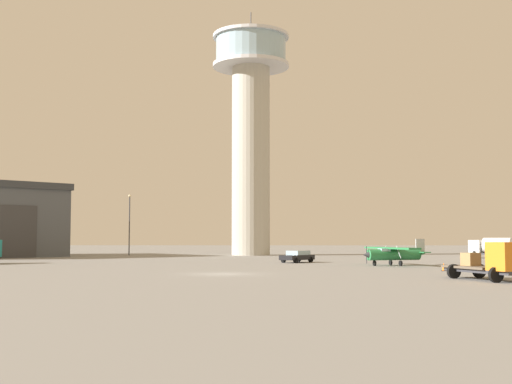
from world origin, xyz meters
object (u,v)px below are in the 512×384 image
Objects in this scene: control_tower at (251,118)px; truck_flatbed_orange at (497,262)px; airplane_green at (394,253)px; car_black at (297,256)px; truck_fuel_tanker_white at (491,247)px; light_post_east at (129,220)px; traffic_cone_near_right at (444,267)px.

control_tower reaches higher than truck_flatbed_orange.
airplane_green is 1.95× the size of car_black.
light_post_east is (-53.96, 12.83, 4.19)m from truck_fuel_tanker_white.
light_post_east is at bearing 128.26° from traffic_cone_near_right.
car_black is 40.39m from light_post_east.
control_tower is 6.94× the size of truck_fuel_tanker_white.
car_black is at bearing -48.62° from light_post_east.
control_tower is 55.75× the size of traffic_cone_near_right.
truck_flatbed_orange is 73.71m from light_post_east.
car_black is at bearing 122.68° from traffic_cone_near_right.
car_black is at bearing -77.91° from control_tower.
car_black is at bearing -178.42° from truck_flatbed_orange.
traffic_cone_near_right is at bearing 161.64° from truck_flatbed_orange.
airplane_green is 0.93× the size of light_post_east.
truck_fuel_tanker_white is at bearing -145.02° from airplane_green.
traffic_cone_near_right is (38.61, -48.96, -5.43)m from light_post_east.
control_tower is 4.12× the size of light_post_east.
control_tower is 4.44× the size of airplane_green.
airplane_green reaches higher than traffic_cone_near_right.
truck_fuel_tanker_white is 39.27m from traffic_cone_near_right.
car_black is (-9.76, 8.01, -0.54)m from airplane_green.
car_black is (-12.32, 32.43, -0.51)m from truck_flatbed_orange.
control_tower is 48.28m from airplane_green.
truck_flatbed_orange is 34.69m from car_black.
light_post_east reaches higher than traffic_cone_near_right.
airplane_green is 30.84m from truck_fuel_tanker_white.
airplane_green is 1.22× the size of truck_flatbed_orange.
light_post_east is (-38.82, 62.49, 4.54)m from truck_flatbed_orange.
truck_flatbed_orange is 0.76× the size of light_post_east.
airplane_green reaches higher than car_black.
truck_fuel_tanker_white is at bearing 66.99° from traffic_cone_near_right.
light_post_east is at bearing 21.00° from truck_fuel_tanker_white.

